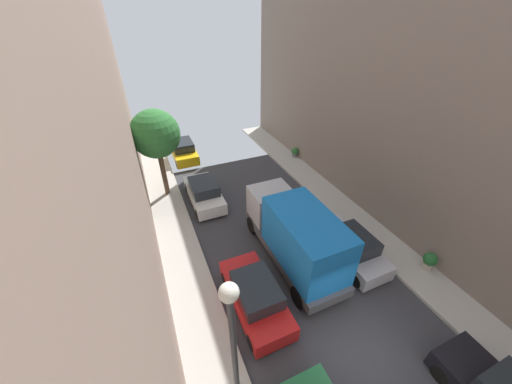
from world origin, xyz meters
TOP-DOWN VIEW (x-y plane):
  - ground at (0.00, 0.00)m, footprint 32.00×32.00m
  - sidewalk_right at (5.00, 0.00)m, footprint 2.00×44.00m
  - parked_car_left_1 at (-2.70, 3.14)m, footprint 1.78×4.20m
  - parked_car_left_2 at (-2.70, 11.40)m, footprint 1.78×4.20m
  - parked_car_left_3 at (-2.70, 18.14)m, footprint 1.78×4.20m
  - parked_car_right_3 at (2.70, 3.82)m, footprint 1.78×4.20m
  - delivery_truck at (0.00, 4.74)m, footprint 2.26×6.60m
  - street_tree_0 at (-4.78, 13.17)m, footprint 2.89×2.89m
  - potted_plant_0 at (5.58, 1.67)m, footprint 0.62×0.62m
  - potted_plant_3 at (5.73, 14.51)m, footprint 0.55×0.55m
  - lamp_post at (-4.60, 0.09)m, footprint 0.44×0.44m

SIDE VIEW (x-z plane):
  - ground at x=0.00m, z-range 0.00..0.00m
  - sidewalk_right at x=5.00m, z-range 0.00..0.15m
  - potted_plant_3 at x=5.73m, z-range 0.20..0.98m
  - potted_plant_0 at x=5.58m, z-range 0.20..1.12m
  - parked_car_left_1 at x=-2.70m, z-range -0.06..1.50m
  - parked_car_left_2 at x=-2.70m, z-range -0.06..1.50m
  - parked_car_left_3 at x=-2.70m, z-range -0.06..1.50m
  - parked_car_right_3 at x=2.70m, z-range -0.06..1.50m
  - delivery_truck at x=0.00m, z-range 0.10..3.48m
  - lamp_post at x=-4.60m, z-range 1.04..6.91m
  - street_tree_0 at x=-4.78m, z-range 1.49..7.13m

